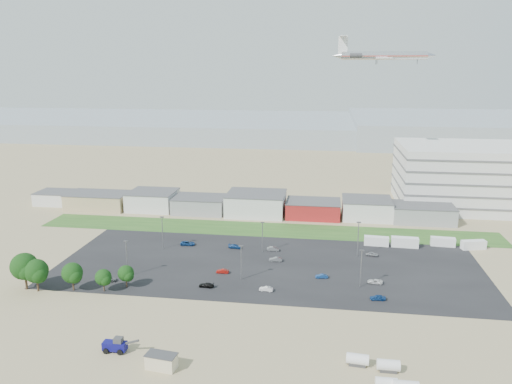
% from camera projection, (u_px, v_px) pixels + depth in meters
% --- Properties ---
extents(ground, '(700.00, 700.00, 0.00)m').
position_uv_depth(ground, '(239.00, 294.00, 124.51)').
color(ground, '#93835E').
rests_on(ground, ground).
extents(parking_lot, '(120.00, 50.00, 0.01)m').
position_uv_depth(parking_lot, '(269.00, 265.00, 143.04)').
color(parking_lot, black).
rests_on(parking_lot, ground).
extents(grass_strip, '(160.00, 16.00, 0.02)m').
position_uv_depth(grass_strip, '(265.00, 229.00, 174.48)').
color(grass_strip, '#25501E').
rests_on(grass_strip, ground).
extents(hills_backdrop, '(700.00, 200.00, 9.00)m').
position_uv_depth(hills_backdrop, '(351.00, 130.00, 420.56)').
color(hills_backdrop, gray).
rests_on(hills_backdrop, ground).
extents(building_row, '(170.00, 20.00, 8.00)m').
position_uv_depth(building_row, '(228.00, 203.00, 194.14)').
color(building_row, silver).
rests_on(building_row, ground).
extents(parking_garage, '(80.00, 40.00, 25.00)m').
position_uv_depth(parking_garage, '(501.00, 177.00, 200.31)').
color(parking_garage, silver).
rests_on(parking_garage, ground).
extents(portable_shed, '(6.17, 3.77, 2.93)m').
position_uv_depth(portable_shed, '(161.00, 361.00, 93.19)').
color(portable_shed, beige).
rests_on(portable_shed, ground).
extents(telehandler, '(7.56, 2.56, 3.14)m').
position_uv_depth(telehandler, '(115.00, 344.00, 98.70)').
color(telehandler, '#0B0A57').
rests_on(telehandler, ground).
extents(storage_tank_nw, '(4.39, 2.51, 2.52)m').
position_uv_depth(storage_tank_nw, '(358.00, 359.00, 94.25)').
color(storage_tank_nw, silver).
rests_on(storage_tank_nw, ground).
extents(storage_tank_ne, '(4.18, 2.10, 2.50)m').
position_uv_depth(storage_tank_ne, '(388.00, 365.00, 92.35)').
color(storage_tank_ne, silver).
rests_on(storage_tank_ne, ground).
extents(storage_tank_sw, '(3.82, 1.94, 2.28)m').
position_uv_depth(storage_tank_sw, '(386.00, 383.00, 87.30)').
color(storage_tank_sw, silver).
rests_on(storage_tank_sw, ground).
extents(box_trailer_a, '(7.81, 2.95, 2.87)m').
position_uv_depth(box_trailer_a, '(376.00, 241.00, 158.46)').
color(box_trailer_a, silver).
rests_on(box_trailer_a, ground).
extents(box_trailer_b, '(8.41, 2.97, 3.11)m').
position_uv_depth(box_trailer_b, '(405.00, 242.00, 157.04)').
color(box_trailer_b, silver).
rests_on(box_trailer_b, ground).
extents(box_trailer_c, '(7.58, 2.87, 2.79)m').
position_uv_depth(box_trailer_c, '(443.00, 242.00, 157.90)').
color(box_trailer_c, silver).
rests_on(box_trailer_c, ground).
extents(box_trailer_d, '(7.82, 4.07, 2.80)m').
position_uv_depth(box_trailer_d, '(473.00, 245.00, 155.13)').
color(box_trailer_d, silver).
rests_on(box_trailer_d, ground).
extents(tree_far_left, '(7.30, 7.30, 10.95)m').
position_uv_depth(tree_far_left, '(25.00, 269.00, 125.80)').
color(tree_far_left, black).
rests_on(tree_far_left, ground).
extents(tree_left, '(6.41, 6.41, 9.62)m').
position_uv_depth(tree_left, '(36.00, 273.00, 124.85)').
color(tree_left, black).
rests_on(tree_left, ground).
extents(tree_mid, '(5.56, 5.56, 8.35)m').
position_uv_depth(tree_mid, '(72.00, 275.00, 125.51)').
color(tree_mid, black).
rests_on(tree_mid, ground).
extents(tree_right, '(4.40, 4.40, 6.60)m').
position_uv_depth(tree_right, '(103.00, 279.00, 125.26)').
color(tree_right, black).
rests_on(tree_right, ground).
extents(tree_near, '(4.44, 4.44, 6.66)m').
position_uv_depth(tree_near, '(126.00, 275.00, 127.59)').
color(tree_near, black).
rests_on(tree_near, ground).
extents(lightpole_front_l, '(1.18, 0.49, 10.05)m').
position_uv_depth(lightpole_front_l, '(127.00, 259.00, 134.06)').
color(lightpole_front_l, slate).
rests_on(lightpole_front_l, ground).
extents(lightpole_front_m, '(1.12, 0.47, 9.52)m').
position_uv_depth(lightpole_front_m, '(241.00, 263.00, 131.90)').
color(lightpole_front_m, slate).
rests_on(lightpole_front_m, ground).
extents(lightpole_front_r, '(1.19, 0.49, 10.07)m').
position_uv_depth(lightpole_front_r, '(361.00, 269.00, 127.31)').
color(lightpole_front_r, slate).
rests_on(lightpole_front_r, ground).
extents(lightpole_back_l, '(1.22, 0.51, 10.36)m').
position_uv_depth(lightpole_back_l, '(163.00, 233.00, 154.75)').
color(lightpole_back_l, slate).
rests_on(lightpole_back_l, ground).
extents(lightpole_back_m, '(1.12, 0.47, 9.51)m').
position_uv_depth(lightpole_back_m, '(262.00, 237.00, 152.05)').
color(lightpole_back_m, slate).
rests_on(lightpole_back_m, ground).
extents(lightpole_back_r, '(1.27, 0.53, 10.79)m').
position_uv_depth(lightpole_back_r, '(358.00, 239.00, 148.09)').
color(lightpole_back_r, slate).
rests_on(lightpole_back_r, ground).
extents(airliner, '(41.33, 28.89, 11.95)m').
position_uv_depth(airliner, '(384.00, 56.00, 195.65)').
color(airliner, silver).
extents(parked_car_0, '(4.04, 2.05, 1.09)m').
position_uv_depth(parked_car_0, '(375.00, 281.00, 130.42)').
color(parked_car_0, silver).
rests_on(parked_car_0, ground).
extents(parked_car_1, '(3.46, 1.54, 1.10)m').
position_uv_depth(parked_car_1, '(322.00, 276.00, 133.77)').
color(parked_car_1, navy).
rests_on(parked_car_1, ground).
extents(parked_car_2, '(3.84, 1.70, 1.28)m').
position_uv_depth(parked_car_2, '(378.00, 297.00, 121.04)').
color(parked_car_2, navy).
rests_on(parked_car_2, ground).
extents(parked_car_3, '(4.02, 1.88, 1.14)m').
position_uv_depth(parked_car_3, '(206.00, 285.00, 128.17)').
color(parked_car_3, black).
rests_on(parked_car_3, ground).
extents(parked_car_4, '(3.48, 1.30, 1.14)m').
position_uv_depth(parked_car_4, '(222.00, 271.00, 136.99)').
color(parked_car_4, maroon).
rests_on(parked_car_4, ground).
extents(parked_car_6, '(4.35, 2.07, 1.22)m').
position_uv_depth(parked_car_6, '(235.00, 246.00, 156.04)').
color(parked_car_6, navy).
rests_on(parked_car_6, ground).
extents(parked_car_7, '(3.93, 1.71, 1.26)m').
position_uv_depth(parked_car_7, '(276.00, 259.00, 145.41)').
color(parked_car_7, '#595B5E').
rests_on(parked_car_7, ground).
extents(parked_car_8, '(3.84, 1.86, 1.26)m').
position_uv_depth(parked_car_8, '(372.00, 254.00, 149.45)').
color(parked_car_8, '#A5A5AA').
rests_on(parked_car_8, ground).
extents(parked_car_9, '(4.90, 2.64, 1.31)m').
position_uv_depth(parked_car_9, '(188.00, 243.00, 158.74)').
color(parked_car_9, navy).
rests_on(parked_car_9, ground).
extents(parked_car_10, '(4.59, 2.29, 1.28)m').
position_uv_depth(parked_car_10, '(108.00, 279.00, 131.73)').
color(parked_car_10, '#595B5E').
rests_on(parked_car_10, ground).
extents(parked_car_11, '(3.86, 1.40, 1.27)m').
position_uv_depth(parked_car_11, '(273.00, 249.00, 153.84)').
color(parked_car_11, '#595B5E').
rests_on(parked_car_11, ground).
extents(parked_car_13, '(3.60, 1.50, 1.16)m').
position_uv_depth(parked_car_13, '(266.00, 289.00, 125.96)').
color(parked_car_13, silver).
rests_on(parked_car_13, ground).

